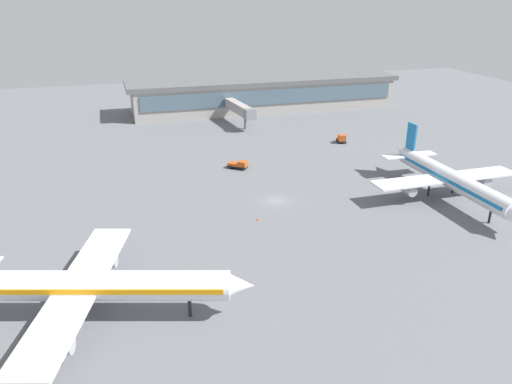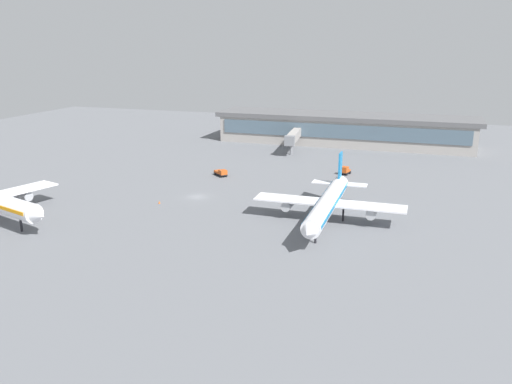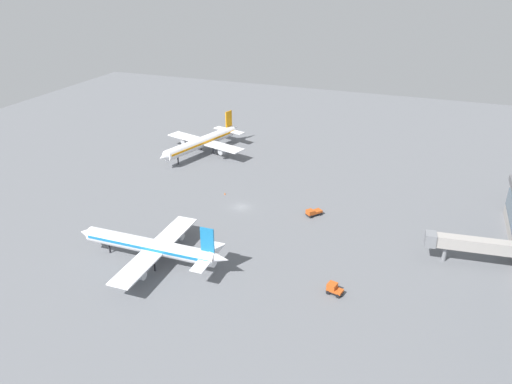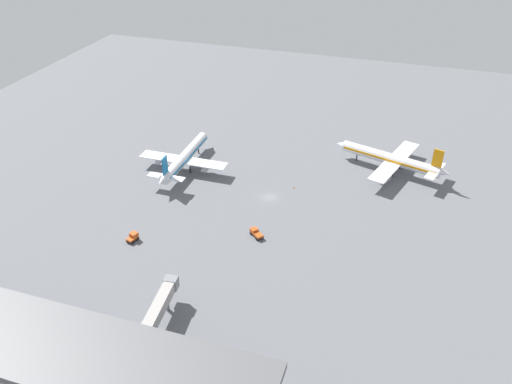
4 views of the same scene
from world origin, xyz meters
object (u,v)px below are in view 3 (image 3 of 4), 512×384
(pushback_tractor, at_px, (313,212))
(baggage_tug, at_px, (334,289))
(airplane_taxiing, at_px, (202,142))
(safety_cone_near_gate, at_px, (225,193))
(airplane_at_gate, at_px, (152,246))

(pushback_tractor, bearing_deg, baggage_tug, 60.80)
(airplane_taxiing, relative_size, pushback_tractor, 8.60)
(pushback_tractor, xyz_separation_m, safety_cone_near_gate, (3.71, 27.80, -0.67))
(airplane_taxiing, relative_size, safety_cone_near_gate, 66.05)
(airplane_at_gate, relative_size, safety_cone_near_gate, 63.76)
(safety_cone_near_gate, bearing_deg, baggage_tug, -131.32)
(airplane_at_gate, relative_size, pushback_tractor, 8.30)
(airplane_taxiing, xyz_separation_m, baggage_tug, (-63.51, -61.32, -3.32))
(baggage_tug, bearing_deg, airplane_at_gate, 18.00)
(airplane_taxiing, bearing_deg, baggage_tug, 60.39)
(airplane_at_gate, height_order, airplane_taxiing, airplane_taxiing)
(baggage_tug, xyz_separation_m, safety_cone_near_gate, (35.42, 40.30, -0.86))
(baggage_tug, bearing_deg, safety_cone_near_gate, -27.65)
(airplane_at_gate, xyz_separation_m, airplane_taxiing, (66.63, 20.16, 0.23))
(airplane_taxiing, height_order, pushback_tractor, airplane_taxiing)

